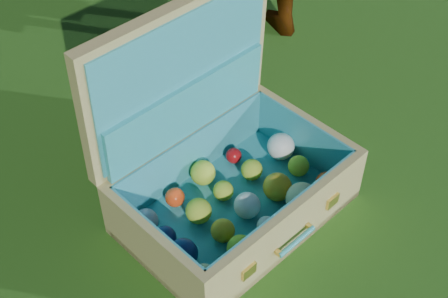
% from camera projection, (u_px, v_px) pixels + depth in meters
% --- Properties ---
extents(ground, '(60.00, 60.00, 0.00)m').
position_uv_depth(ground, '(256.00, 184.00, 2.07)').
color(ground, '#215114').
rests_on(ground, ground).
extents(stray_ball, '(0.08, 0.08, 0.08)m').
position_uv_depth(stray_ball, '(146.00, 221.00, 1.91)').
color(stray_ball, teal).
rests_on(stray_ball, ground).
extents(suitcase, '(0.81, 0.70, 0.66)m').
position_uv_depth(suitcase, '(220.00, 160.00, 1.89)').
color(suitcase, tan).
rests_on(suitcase, ground).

